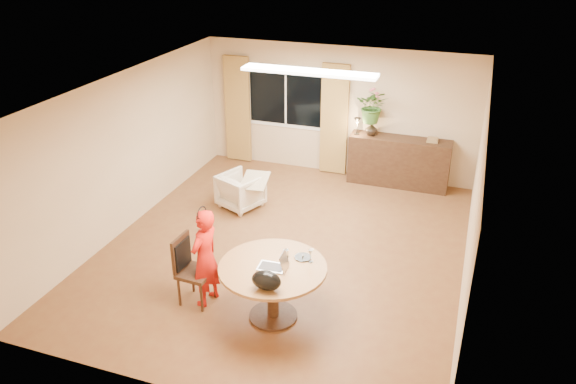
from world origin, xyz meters
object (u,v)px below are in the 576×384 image
(child, at_px, (205,258))
(armchair, at_px, (241,191))
(dining_chair, at_px, (196,271))
(dining_table, at_px, (273,277))
(sideboard, at_px, (399,162))

(child, relative_size, armchair, 1.99)
(child, bearing_deg, armchair, -156.22)
(dining_chair, bearing_deg, dining_table, 4.81)
(armchair, height_order, sideboard, sideboard)
(dining_table, relative_size, sideboard, 0.71)
(dining_chair, height_order, armchair, dining_chair)
(armchair, bearing_deg, dining_chair, 124.32)
(dining_table, height_order, armchair, dining_table)
(dining_chair, relative_size, sideboard, 0.51)
(child, distance_m, sideboard, 5.02)
(dining_chair, height_order, child, child)
(dining_table, height_order, sideboard, sideboard)
(child, xyz_separation_m, sideboard, (1.84, 4.67, -0.21))
(dining_chair, xyz_separation_m, child, (0.13, 0.05, 0.21))
(dining_table, xyz_separation_m, child, (-0.97, 0.02, 0.08))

